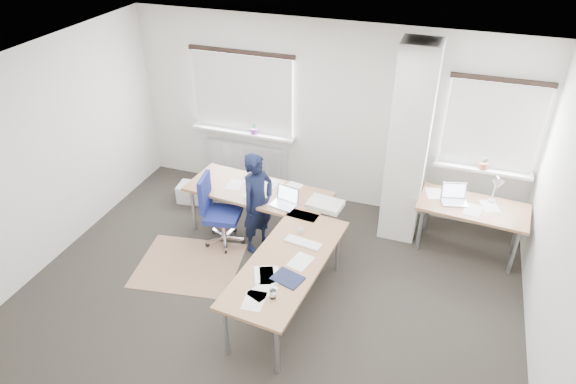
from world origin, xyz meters
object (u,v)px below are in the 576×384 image
(desk_side, at_px, (473,209))
(task_chair, at_px, (221,225))
(desk_main, at_px, (275,225))
(person, at_px, (258,203))

(desk_side, distance_m, task_chair, 3.41)
(desk_main, height_order, person, person)
(desk_side, distance_m, person, 2.85)
(task_chair, distance_m, person, 0.69)
(desk_main, distance_m, person, 0.52)
(desk_main, relative_size, task_chair, 2.68)
(desk_side, height_order, person, person)
(desk_main, height_order, desk_side, desk_side)
(desk_main, height_order, task_chair, task_chair)
(desk_side, relative_size, person, 1.01)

